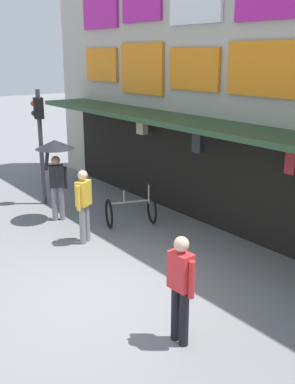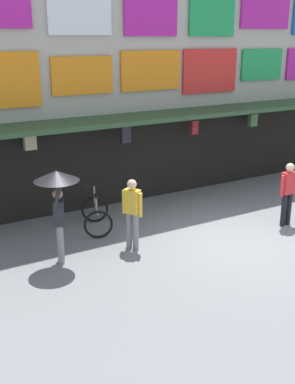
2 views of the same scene
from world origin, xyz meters
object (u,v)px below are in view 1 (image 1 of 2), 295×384
object	(u,v)px
traffic_light_near	(40,129)
pedestrian_in_white	(181,284)
bicycle_parked	(131,210)
pedestrian_with_umbrella	(55,157)
pedestrian_in_blue	(84,202)

from	to	relation	value
traffic_light_near	pedestrian_in_white	distance (m)	7.52
bicycle_parked	pedestrian_in_white	world-z (taller)	pedestrian_in_white
pedestrian_with_umbrella	pedestrian_in_blue	xyz separation A→B (m)	(1.69, -0.18, -0.69)
traffic_light_near	pedestrian_in_blue	distance (m)	3.40
pedestrian_with_umbrella	pedestrian_in_blue	size ratio (longest dim) A/B	1.24
pedestrian_with_umbrella	pedestrian_in_white	world-z (taller)	pedestrian_with_umbrella
pedestrian_with_umbrella	bicycle_parked	bearing A→B (deg)	41.57
traffic_light_near	bicycle_parked	distance (m)	3.52
traffic_light_near	bicycle_parked	size ratio (longest dim) A/B	2.40
bicycle_parked	pedestrian_with_umbrella	distance (m)	2.28
pedestrian_with_umbrella	pedestrian_in_blue	distance (m)	1.84
bicycle_parked	pedestrian_in_blue	bearing A→B (deg)	-79.81
pedestrian_in_blue	pedestrian_in_white	bearing A→B (deg)	-10.26
bicycle_parked	pedestrian_in_white	distance (m)	4.98
bicycle_parked	pedestrian_in_white	bearing A→B (deg)	-26.42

